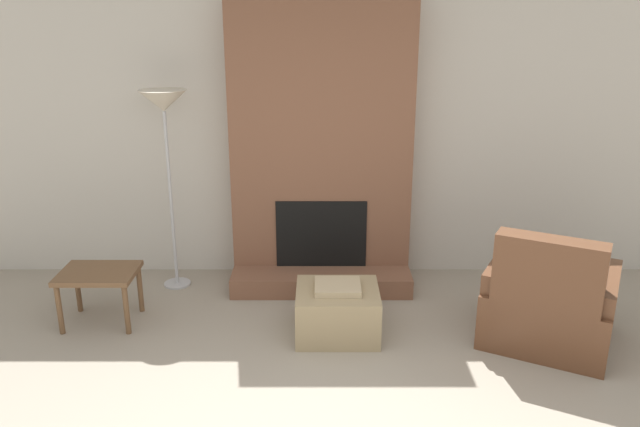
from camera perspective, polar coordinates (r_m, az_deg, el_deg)
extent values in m
cube|color=#BCB7AD|center=(5.92, -0.01, 6.61)|extent=(8.25, 0.06, 2.60)
cube|color=brown|center=(5.73, 0.00, 6.22)|extent=(1.65, 0.33, 2.60)
cube|color=brown|center=(5.78, 0.00, -6.32)|extent=(1.65, 0.37, 0.18)
cube|color=black|center=(5.79, 0.00, -1.90)|extent=(0.84, 0.02, 0.64)
cube|color=#998460|center=(5.03, 1.49, -8.97)|extent=(0.65, 0.58, 0.39)
cube|color=tan|center=(4.93, 1.51, -6.72)|extent=(0.36, 0.32, 0.05)
cube|color=brown|center=(5.28, 20.06, -8.43)|extent=(1.24, 1.23, 0.44)
cube|color=brown|center=(4.85, 19.79, -7.45)|extent=(0.77, 0.53, 0.95)
cube|color=brown|center=(5.22, 24.32, -8.29)|extent=(0.52, 0.79, 0.60)
cube|color=brown|center=(5.29, 16.05, -7.00)|extent=(0.52, 0.79, 0.60)
cube|color=brown|center=(5.41, -19.74, -5.18)|extent=(0.61, 0.47, 0.04)
cylinder|color=brown|center=(5.43, -22.83, -8.14)|extent=(0.04, 0.04, 0.42)
cylinder|color=brown|center=(5.25, -17.39, -8.42)|extent=(0.04, 0.04, 0.42)
cylinder|color=brown|center=(5.76, -21.38, -6.44)|extent=(0.04, 0.04, 0.42)
cylinder|color=brown|center=(5.59, -16.24, -6.63)|extent=(0.04, 0.04, 0.42)
cylinder|color=#ADADB2|center=(6.11, -13.02, -6.26)|extent=(0.25, 0.25, 0.02)
cylinder|color=#ADADB2|center=(5.82, -13.58, 1.13)|extent=(0.03, 0.03, 1.63)
cone|color=beige|center=(5.63, -14.27, 9.97)|extent=(0.42, 0.42, 0.18)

